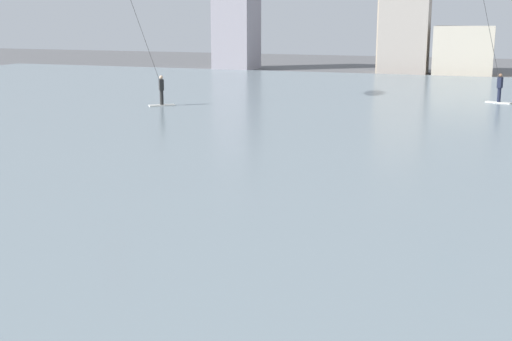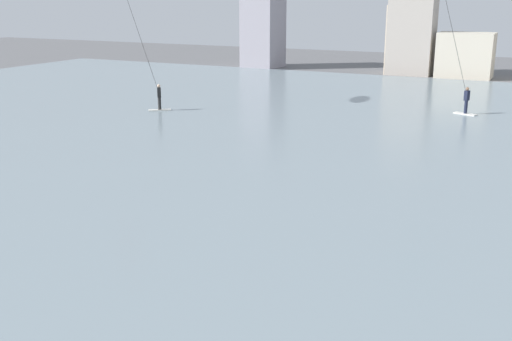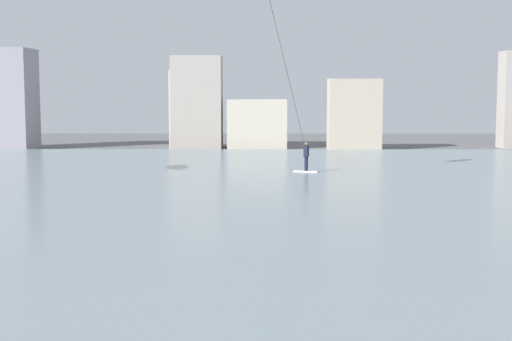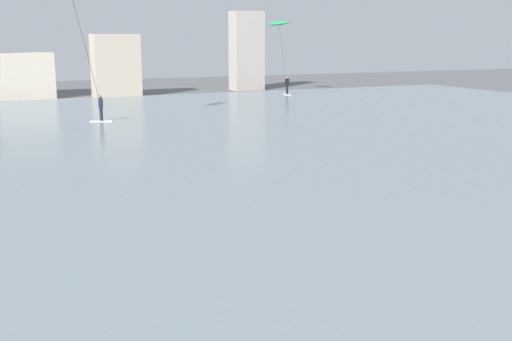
# 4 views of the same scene
# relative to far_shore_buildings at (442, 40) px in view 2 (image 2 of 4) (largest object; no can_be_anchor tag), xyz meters

# --- Properties ---
(water_bay) EXTENTS (84.00, 52.00, 0.10)m
(water_bay) POSITION_rel_far_shore_buildings_xyz_m (2.28, -28.09, -3.16)
(water_bay) COLOR gray
(water_bay) RESTS_ON ground
(far_shore_buildings) EXTENTS (43.88, 4.17, 7.94)m
(far_shore_buildings) POSITION_rel_far_shore_buildings_xyz_m (0.00, 0.00, 0.00)
(far_shore_buildings) COLOR gray
(far_shore_buildings) RESTS_ON ground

